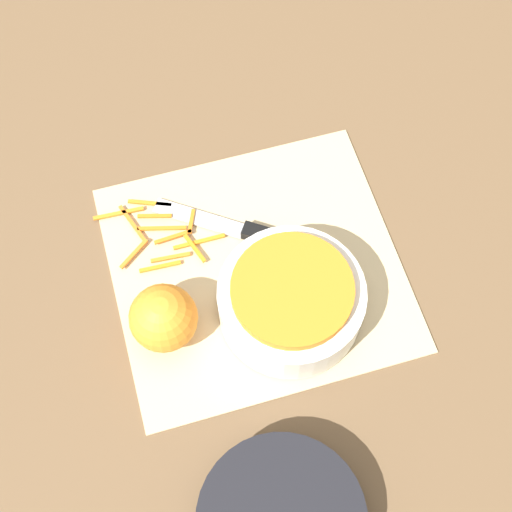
% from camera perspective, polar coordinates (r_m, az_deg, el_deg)
% --- Properties ---
extents(ground_plane, '(4.00, 4.00, 0.00)m').
position_cam_1_polar(ground_plane, '(0.92, 0.00, -0.97)').
color(ground_plane, brown).
extents(cutting_board, '(0.36, 0.34, 0.01)m').
position_cam_1_polar(cutting_board, '(0.92, 0.00, -0.89)').
color(cutting_board, '#CCB284').
rests_on(cutting_board, ground_plane).
extents(bowl_speckled, '(0.18, 0.18, 0.07)m').
position_cam_1_polar(bowl_speckled, '(0.86, 2.82, -3.50)').
color(bowl_speckled, silver).
rests_on(bowl_speckled, cutting_board).
extents(knife, '(0.19, 0.14, 0.02)m').
position_cam_1_polar(knife, '(0.93, 0.15, 1.74)').
color(knife, black).
rests_on(knife, cutting_board).
extents(orange_left, '(0.08, 0.08, 0.08)m').
position_cam_1_polar(orange_left, '(0.85, -7.41, -4.94)').
color(orange_left, orange).
rests_on(orange_left, cutting_board).
extents(peel_pile, '(0.16, 0.12, 0.01)m').
position_cam_1_polar(peel_pile, '(0.94, -7.69, 1.80)').
color(peel_pile, orange).
rests_on(peel_pile, cutting_board).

